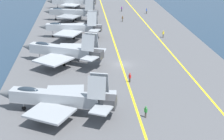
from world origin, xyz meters
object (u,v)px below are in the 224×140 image
at_px(parked_jet_third, 57,98).
at_px(parked_jet_fifth, 72,28).
at_px(crew_red_vest, 130,77).
at_px(crew_blue_vest, 147,11).
at_px(crew_green_vest, 146,111).
at_px(crew_yellow_vest, 163,34).
at_px(parked_jet_seventh, 72,1).
at_px(parked_jet_sixth, 72,12).
at_px(crew_brown_vest, 123,18).
at_px(crew_purple_vest, 122,9).
at_px(parked_jet_fourth, 62,51).

xyz_separation_m(parked_jet_third, parked_jet_fifth, (38.48, -1.23, 0.22)).
relative_size(parked_jet_fifth, crew_red_vest, 9.39).
bearing_deg(crew_blue_vest, crew_green_vest, 169.39).
distance_m(crew_yellow_vest, crew_green_vest, 40.67).
relative_size(crew_green_vest, crew_red_vest, 1.04).
height_order(parked_jet_fifth, parked_jet_seventh, parked_jet_fifth).
bearing_deg(parked_jet_fifth, parked_jet_sixth, 1.19).
height_order(crew_blue_vest, crew_brown_vest, crew_brown_vest).
distance_m(crew_yellow_vest, crew_red_vest, 29.21).
bearing_deg(parked_jet_sixth, crew_purple_vest, -52.64).
distance_m(crew_green_vest, crew_red_vest, 12.37).
relative_size(crew_yellow_vest, crew_red_vest, 1.05).
relative_size(crew_blue_vest, crew_brown_vest, 0.97).
bearing_deg(crew_blue_vest, crew_red_vest, 166.60).
xyz_separation_m(crew_yellow_vest, crew_blue_vest, (28.10, -1.07, 0.02)).
xyz_separation_m(parked_jet_third, parked_jet_fourth, (20.46, 0.25, 0.22)).
distance_m(crew_blue_vest, crew_brown_vest, 13.90).
bearing_deg(parked_jet_fourth, crew_yellow_vest, -55.67).
distance_m(parked_jet_fifth, crew_purple_vest, 34.49).
bearing_deg(crew_purple_vest, parked_jet_fourth, 160.42).
bearing_deg(parked_jet_sixth, crew_brown_vest, -99.51).
bearing_deg(crew_yellow_vest, parked_jet_fifth, 85.44).
xyz_separation_m(parked_jet_sixth, crew_red_vest, (-46.66, -10.71, -1.67)).
bearing_deg(crew_red_vest, parked_jet_fourth, 48.64).
xyz_separation_m(crew_purple_vest, crew_yellow_vest, (-32.38, -6.49, 0.04)).
distance_m(crew_green_vest, crew_brown_vest, 56.66).
height_order(parked_jet_seventh, crew_yellow_vest, parked_jet_seventh).
relative_size(parked_jet_fifth, crew_blue_vest, 8.82).
relative_size(parked_jet_fourth, parked_jet_sixth, 1.04).
xyz_separation_m(parked_jet_fourth, parked_jet_sixth, (36.26, -1.10, -0.03)).
distance_m(parked_jet_fifth, crew_green_vest, 42.23).
distance_m(parked_jet_fifth, parked_jet_seventh, 36.46).
xyz_separation_m(parked_jet_fourth, crew_yellow_vest, (16.24, -23.79, -1.65)).
bearing_deg(crew_purple_vest, parked_jet_seventh, 70.50).
relative_size(parked_jet_third, crew_yellow_vest, 9.90).
relative_size(parked_jet_sixth, crew_blue_vest, 9.33).
bearing_deg(crew_red_vest, crew_purple_vest, -5.31).
bearing_deg(crew_green_vest, parked_jet_seventh, 8.47).
height_order(crew_purple_vest, crew_blue_vest, crew_blue_vest).
height_order(parked_jet_third, crew_red_vest, parked_jet_third).
bearing_deg(crew_purple_vest, parked_jet_sixth, 127.36).
xyz_separation_m(parked_jet_fourth, crew_blue_vest, (44.35, -24.86, -1.63)).
xyz_separation_m(parked_jet_seventh, crew_purple_vest, (-5.84, -16.51, -1.63)).
bearing_deg(parked_jet_third, crew_green_vest, -100.83).
distance_m(parked_jet_sixth, parked_jet_seventh, 18.22).
relative_size(crew_yellow_vest, crew_brown_vest, 0.95).
height_order(parked_jet_sixth, parked_jet_seventh, parked_jet_sixth).
height_order(crew_yellow_vest, crew_blue_vest, crew_blue_vest).
relative_size(parked_jet_sixth, crew_red_vest, 9.93).
relative_size(parked_jet_fourth, crew_yellow_vest, 9.83).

